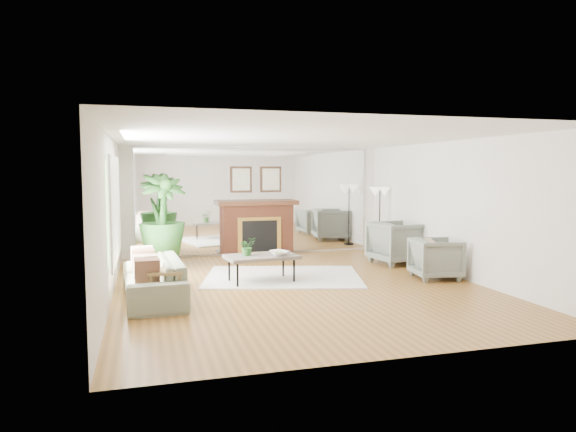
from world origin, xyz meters
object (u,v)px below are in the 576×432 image
object	(u,v)px
potted_ficus	(162,219)
armchair_back	(397,242)
fireplace	(258,227)
armchair_front	(436,258)
floor_lamp	(380,197)
coffee_table	(261,257)
side_table	(167,276)
sofa	(153,279)

from	to	relation	value
potted_ficus	armchair_back	bearing A→B (deg)	-7.22
fireplace	armchair_front	size ratio (longest dim) A/B	2.53
armchair_back	floor_lamp	world-z (taller)	floor_lamp
coffee_table	side_table	world-z (taller)	side_table
armchair_back	side_table	bearing A→B (deg)	106.95
fireplace	side_table	size ratio (longest dim) A/B	3.76
fireplace	sofa	distance (m)	4.25
armchair_back	coffee_table	bearing A→B (deg)	100.21
fireplace	floor_lamp	xyz separation A→B (m)	(2.70, -0.72, 0.69)
fireplace	floor_lamp	distance (m)	2.88
potted_ficus	floor_lamp	world-z (taller)	potted_ficus
armchair_front	side_table	xyz separation A→B (m)	(-4.77, -0.72, 0.09)
fireplace	potted_ficus	size ratio (longest dim) A/B	1.08
armchair_back	floor_lamp	xyz separation A→B (m)	(0.10, 1.03, 0.90)
coffee_table	floor_lamp	bearing A→B (deg)	32.92
armchair_front	potted_ficus	size ratio (longest dim) A/B	0.43
side_table	floor_lamp	distance (m)	6.00
potted_ficus	fireplace	bearing A→B (deg)	28.12
side_table	potted_ficus	world-z (taller)	potted_ficus
fireplace	armchair_back	xyz separation A→B (m)	(2.60, -1.76, -0.21)
sofa	side_table	distance (m)	0.61
sofa	potted_ficus	world-z (taller)	potted_ficus
fireplace	armchair_front	distance (m)	4.22
armchair_front	floor_lamp	size ratio (longest dim) A/B	0.51
floor_lamp	potted_ficus	bearing A→B (deg)	-174.92
armchair_front	side_table	distance (m)	4.83
coffee_table	fireplace	bearing A→B (deg)	78.86
coffee_table	floor_lamp	size ratio (longest dim) A/B	0.82
coffee_table	armchair_front	bearing A→B (deg)	-9.18
coffee_table	floor_lamp	distance (m)	3.98
side_table	floor_lamp	world-z (taller)	floor_lamp
coffee_table	potted_ficus	world-z (taller)	potted_ficus
armchair_back	potted_ficus	size ratio (longest dim) A/B	0.52
coffee_table	sofa	size ratio (longest dim) A/B	0.61
coffee_table	sofa	xyz separation A→B (m)	(-1.84, -0.66, -0.14)
potted_ficus	floor_lamp	distance (m)	4.89
sofa	armchair_front	distance (m)	4.96
floor_lamp	armchair_front	bearing A→B (deg)	-93.02
side_table	potted_ficus	distance (m)	2.95
coffee_table	armchair_front	world-z (taller)	armchair_front
coffee_table	potted_ficus	size ratio (longest dim) A/B	0.68
fireplace	armchair_front	world-z (taller)	fireplace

